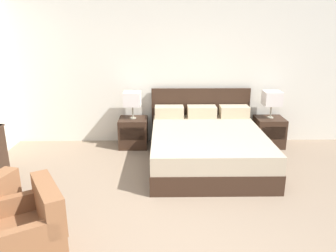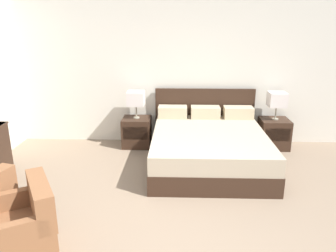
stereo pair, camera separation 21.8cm
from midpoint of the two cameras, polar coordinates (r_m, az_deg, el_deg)
name	(u,v)px [view 2 (the right image)]	position (r m, az deg, el deg)	size (l,w,h in m)	color
wall_back	(171,71)	(5.98, 1.61, 9.48)	(6.80, 0.06, 2.62)	silver
bed	(208,146)	(5.21, 8.23, -3.44)	(1.80, 2.13, 1.02)	#332116
nightstand_left	(137,132)	(5.93, -4.39, -1.04)	(0.50, 0.47, 0.52)	#332116
nightstand_right	(274,133)	(6.16, 18.90, -1.24)	(0.50, 0.47, 0.52)	#332116
table_lamp_left	(136,99)	(5.77, -4.53, 4.77)	(0.30, 0.30, 0.48)	gray
table_lamp_right	(277,100)	(6.01, 19.46, 4.34)	(0.30, 0.30, 0.48)	gray
armchair_companion	(18,234)	(3.38, -22.90, -17.00)	(0.94, 0.93, 0.76)	brown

